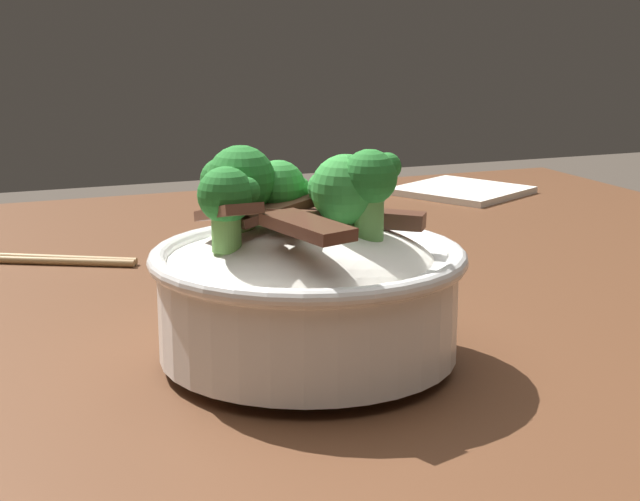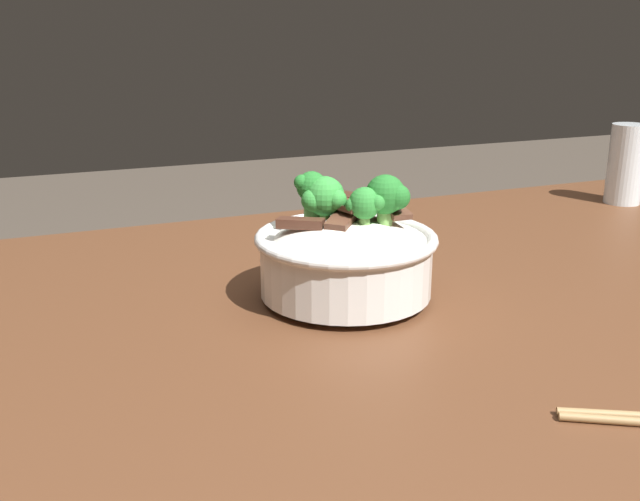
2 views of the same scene
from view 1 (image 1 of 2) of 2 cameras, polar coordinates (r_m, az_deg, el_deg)
name	(u,v)px [view 1 (image 1 of 2)]	position (r m, az deg, el deg)	size (l,w,h in m)	color
dining_table	(124,467)	(0.80, -10.93, -11.81)	(1.44, 1.06, 0.76)	#56331E
rice_bowl	(307,281)	(0.65, -0.74, -1.73)	(0.20, 0.20, 0.14)	white
chopsticks_pair	(14,258)	(0.97, -16.80, -0.43)	(0.21, 0.13, 0.01)	#9E7A4C
folded_napkin	(462,191)	(1.28, 7.96, 3.34)	(0.13, 0.14, 0.01)	silver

